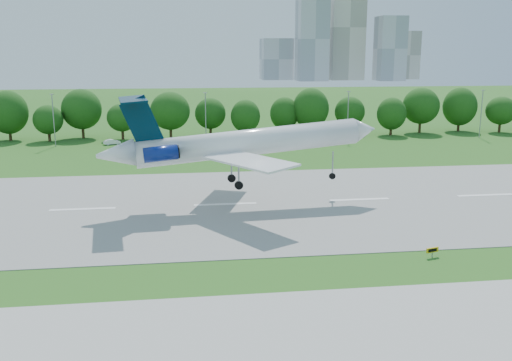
% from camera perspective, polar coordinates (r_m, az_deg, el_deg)
% --- Properties ---
extents(ground, '(600.00, 600.00, 0.00)m').
position_cam_1_polar(ground, '(63.93, 17.18, -7.52)').
color(ground, '#225516').
rests_on(ground, ground).
extents(runway, '(400.00, 45.00, 0.08)m').
position_cam_1_polar(runway, '(86.15, 10.30, -1.91)').
color(runway, gray).
rests_on(runway, ground).
extents(tree_line, '(288.40, 8.40, 10.40)m').
position_cam_1_polar(tree_line, '(149.33, 2.50, 6.82)').
color(tree_line, '#382314').
rests_on(tree_line, ground).
extents(light_poles, '(175.90, 0.25, 12.19)m').
position_cam_1_polar(light_poles, '(139.09, 2.21, 6.46)').
color(light_poles, gray).
rests_on(light_poles, ground).
extents(skyline, '(127.00, 52.00, 80.00)m').
position_cam_1_polar(skyline, '(462.51, 8.44, 13.70)').
color(skyline, '#B2B2B7').
rests_on(skyline, ground).
extents(airliner, '(40.76, 29.41, 13.18)m').
position_cam_1_polar(airliner, '(80.32, -2.06, 3.78)').
color(airliner, white).
rests_on(airliner, ground).
extents(taxi_sign_left, '(1.50, 0.58, 1.06)m').
position_cam_1_polar(taxi_sign_left, '(64.27, 17.23, -6.67)').
color(taxi_sign_left, gray).
rests_on(taxi_sign_left, ground).
extents(service_vehicle_a, '(4.11, 2.85, 1.28)m').
position_cam_1_polar(service_vehicle_a, '(139.90, -14.21, 3.76)').
color(service_vehicle_a, white).
rests_on(service_vehicle_a, ground).
extents(service_vehicle_b, '(3.71, 2.60, 1.17)m').
position_cam_1_polar(service_vehicle_b, '(134.38, 2.45, 3.76)').
color(service_vehicle_b, white).
rests_on(service_vehicle_b, ground).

